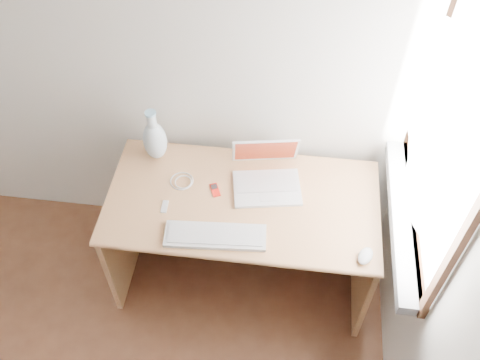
# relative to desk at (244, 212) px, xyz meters

# --- Properties ---
(back_wall) EXTENTS (3.50, 0.04, 2.60)m
(back_wall) POSITION_rel_desk_xyz_m (-0.95, 0.30, 0.80)
(back_wall) COLOR silver
(back_wall) RESTS_ON floor
(window) EXTENTS (0.11, 0.99, 1.10)m
(window) POSITION_rel_desk_xyz_m (0.77, -0.15, 0.77)
(window) COLOR white
(window) RESTS_ON right_wall
(desk) EXTENTS (1.34, 0.67, 0.71)m
(desk) POSITION_rel_desk_xyz_m (0.00, 0.00, 0.00)
(desk) COLOR tan
(desk) RESTS_ON floor
(laptop) EXTENTS (0.36, 0.33, 0.22)m
(laptop) POSITION_rel_desk_xyz_m (0.11, 0.05, 0.25)
(laptop) COLOR white
(laptop) RESTS_ON desk
(external_keyboard) EXTENTS (0.48, 0.18, 0.02)m
(external_keyboard) POSITION_rel_desk_xyz_m (-0.10, -0.31, 0.21)
(external_keyboard) COLOR silver
(external_keyboard) RESTS_ON desk
(mouse) EXTENTS (0.10, 0.12, 0.04)m
(mouse) POSITION_rel_desk_xyz_m (0.59, -0.34, 0.22)
(mouse) COLOR white
(mouse) RESTS_ON desk
(ipod) EXTENTS (0.07, 0.09, 0.01)m
(ipod) POSITION_rel_desk_xyz_m (-0.14, -0.04, 0.20)
(ipod) COLOR red
(ipod) RESTS_ON desk
(cable_coil) EXTENTS (0.14, 0.14, 0.01)m
(cable_coil) POSITION_rel_desk_xyz_m (-0.32, -0.00, 0.20)
(cable_coil) COLOR silver
(cable_coil) RESTS_ON desk
(remote) EXTENTS (0.03, 0.08, 0.01)m
(remote) POSITION_rel_desk_xyz_m (-0.37, -0.17, 0.20)
(remote) COLOR silver
(remote) RESTS_ON desk
(vase) EXTENTS (0.12, 0.12, 0.31)m
(vase) POSITION_rel_desk_xyz_m (-0.48, 0.15, 0.33)
(vase) COLOR silver
(vase) RESTS_ON desk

